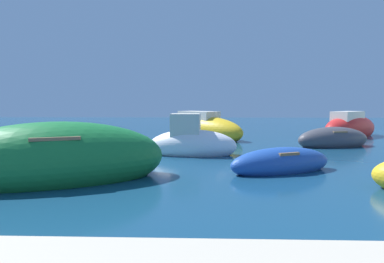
{
  "coord_description": "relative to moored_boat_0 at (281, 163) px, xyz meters",
  "views": [
    {
      "loc": [
        -7.08,
        -5.8,
        2.05
      ],
      "look_at": [
        -7.64,
        10.19,
        0.68
      ],
      "focal_mm": 32.2,
      "sensor_mm": 36.0,
      "label": 1
    }
  ],
  "objects": [
    {
      "name": "moored_boat_0",
      "position": [
        0.0,
        0.0,
        0.0
      ],
      "size": [
        3.46,
        2.26,
        0.94
      ],
      "rotation": [
        0.0,
        0.0,
        0.4
      ],
      "color": "#1E479E",
      "rests_on": "ground"
    },
    {
      "name": "moored_boat_2",
      "position": [
        -2.3,
        9.13,
        0.26
      ],
      "size": [
        5.09,
        5.01,
        1.9
      ],
      "rotation": [
        0.0,
        0.0,
        5.51
      ],
      "color": "gold",
      "rests_on": "ground"
    },
    {
      "name": "moored_boat_3",
      "position": [
        3.68,
        5.89,
        0.07
      ],
      "size": [
        3.77,
        2.24,
        1.18
      ],
      "rotation": [
        0.0,
        0.0,
        3.42
      ],
      "color": "#3F3F47",
      "rests_on": "ground"
    },
    {
      "name": "moored_boat_6",
      "position": [
        -6.09,
        -1.45,
        0.29
      ],
      "size": [
        6.08,
        4.32,
        2.01
      ],
      "rotation": [
        0.0,
        0.0,
        3.56
      ],
      "color": "#197233",
      "rests_on": "ground"
    },
    {
      "name": "moored_boat_9",
      "position": [
        6.41,
        10.61,
        0.25
      ],
      "size": [
        4.86,
        4.54,
        1.87
      ],
      "rotation": [
        0.0,
        0.0,
        0.71
      ],
      "color": "#B21E1E",
      "rests_on": "ground"
    },
    {
      "name": "moored_boat_10",
      "position": [
        -2.75,
        3.19,
        0.19
      ],
      "size": [
        3.49,
        1.59,
        1.89
      ],
      "rotation": [
        0.0,
        0.0,
        6.23
      ],
      "color": "white",
      "rests_on": "ground"
    }
  ]
}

